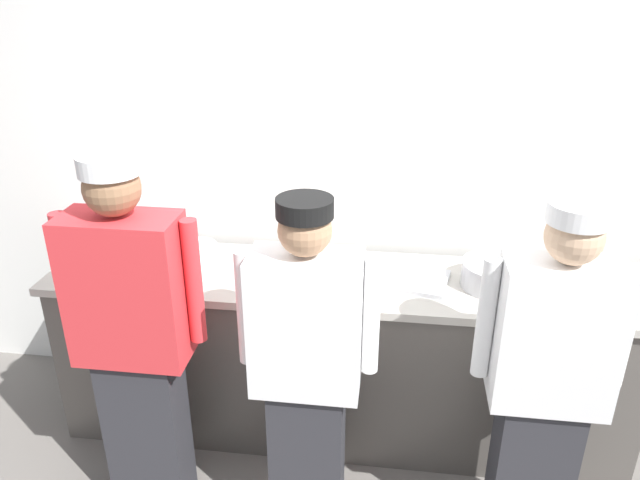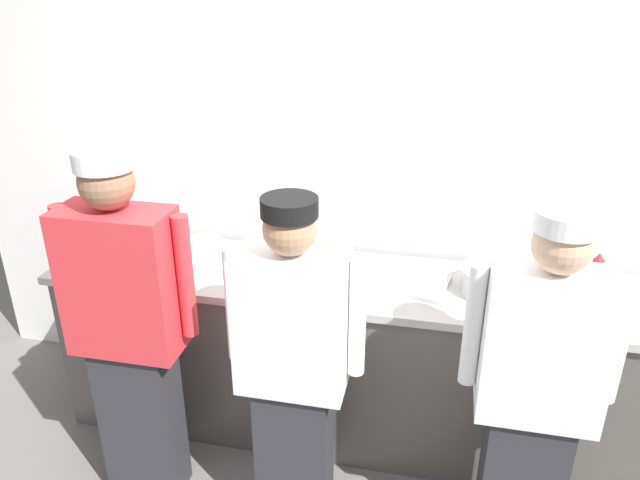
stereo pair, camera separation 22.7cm
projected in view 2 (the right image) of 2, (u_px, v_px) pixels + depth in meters
ground_plane at (327, 470)px, 3.09m from camera, size 9.00×9.00×0.00m
wall_back at (358, 170)px, 3.24m from camera, size 4.67×0.10×2.72m
prep_counter at (340, 356)px, 3.20m from camera, size 2.97×0.64×0.94m
chef_near_left at (129, 327)px, 2.63m from camera, size 0.62×0.24×1.72m
chef_center at (293, 366)px, 2.49m from camera, size 0.58×0.24×1.59m
chef_far_right at (536, 393)px, 2.32m from camera, size 0.59×0.24×1.61m
plate_stack_front at (314, 264)px, 3.05m from camera, size 0.22×0.22×0.10m
plate_stack_rear at (202, 247)px, 3.26m from camera, size 0.22×0.22×0.07m
mixing_bowl_steel at (498, 282)px, 2.85m from camera, size 0.34×0.34×0.12m
sheet_tray at (400, 281)px, 2.96m from camera, size 0.50×0.37×0.02m
squeeze_bottle_primary at (596, 273)px, 2.86m from camera, size 0.05×0.05×0.20m
squeeze_bottle_secondary at (611, 288)px, 2.70m from camera, size 0.06×0.06×0.21m
ramekin_orange_sauce at (192, 268)px, 3.07m from camera, size 0.09×0.09×0.04m
ramekin_red_sauce at (290, 253)px, 3.22m from camera, size 0.10×0.10×0.05m
deli_cup at (167, 255)px, 3.13m from camera, size 0.09×0.09×0.11m
chefs_knife at (144, 249)px, 3.31m from camera, size 0.27×0.03×0.02m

